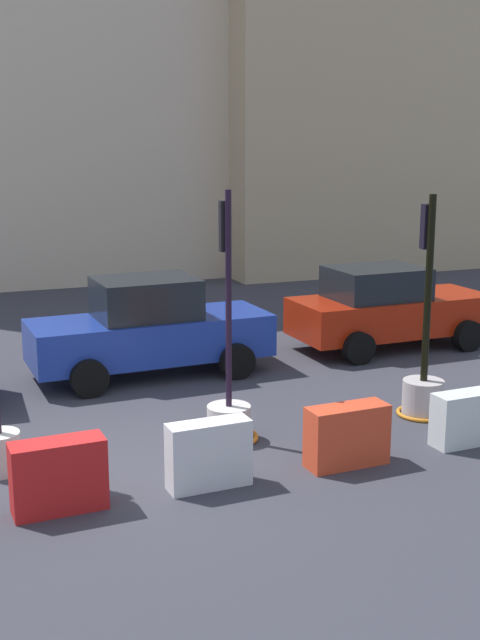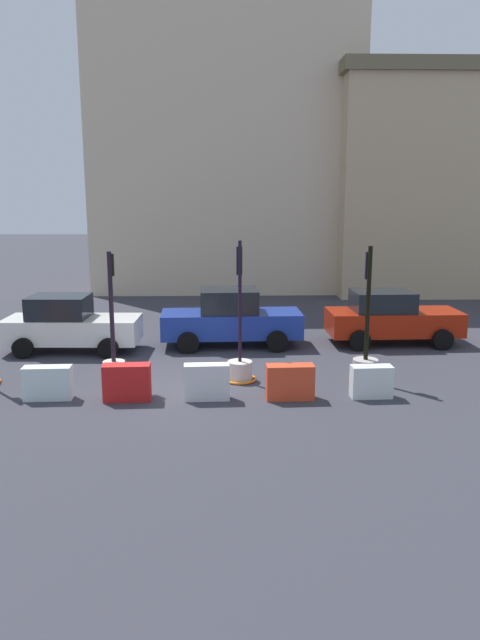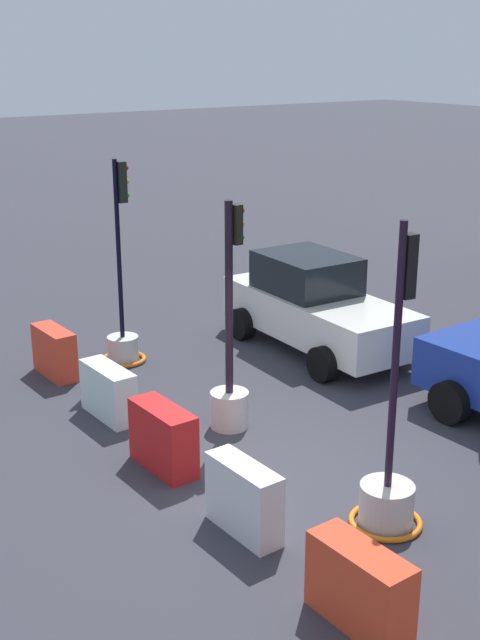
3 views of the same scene
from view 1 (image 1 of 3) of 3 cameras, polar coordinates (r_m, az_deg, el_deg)
name	(u,v)px [view 1 (image 1 of 3)]	position (r m, az deg, el deg)	size (l,w,h in m)	color
ground_plane	(120,466)	(11.62, -8.37, -10.02)	(120.00, 120.00, 0.00)	#36363F
traffic_light_2	(229,405)	(12.27, -0.80, -5.98)	(0.89, 0.89, 3.73)	beige
traffic_light_3	(423,380)	(13.64, 12.67, -4.12)	(0.84, 0.84, 3.59)	#B4A7A6
construction_barrier_2	(59,476)	(10.29, -12.54, -10.57)	(1.15, 0.47, 0.90)	red
construction_barrier_3	(209,455)	(10.71, -2.19, -9.36)	(1.10, 0.41, 0.89)	silver
construction_barrier_4	(347,436)	(11.47, 7.47, -8.00)	(1.17, 0.48, 0.85)	red
construction_barrier_5	(465,418)	(12.58, 15.42, -6.63)	(1.02, 0.44, 0.80)	silver
car_blue_estate	(149,329)	(15.58, -6.33, -0.65)	(4.59, 2.18, 1.88)	navy
car_red_compact	(387,308)	(17.82, 10.24, 0.82)	(4.37, 2.19, 1.77)	#A61F0A
building_main_facade	(32,22)	(28.20, -14.30, 19.50)	(13.72, 6.73, 15.98)	beige
building_corner_block	(346,110)	(31.54, 7.40, 14.30)	(12.16, 9.60, 10.80)	tan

